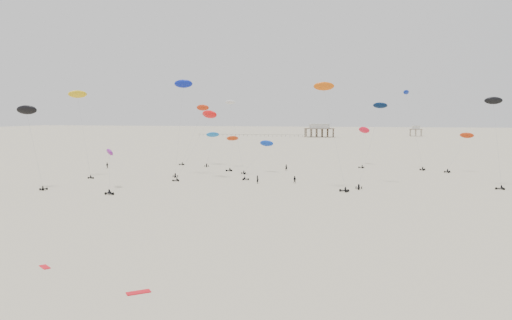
% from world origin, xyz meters
% --- Properties ---
extents(ground_plane, '(900.00, 900.00, 0.00)m').
position_xyz_m(ground_plane, '(0.00, 200.00, 0.00)').
color(ground_plane, '#C1B699').
extents(pavilion_main, '(21.00, 13.00, 9.80)m').
position_xyz_m(pavilion_main, '(-10.00, 350.00, 4.22)').
color(pavilion_main, brown).
rests_on(pavilion_main, ground).
extents(pavilion_small, '(9.00, 7.00, 8.00)m').
position_xyz_m(pavilion_small, '(60.00, 380.00, 3.49)').
color(pavilion_small, brown).
rests_on(pavilion_small, ground).
extents(pier_fence, '(80.20, 0.20, 1.50)m').
position_xyz_m(pier_fence, '(-62.00, 350.00, 0.77)').
color(pier_fence, black).
rests_on(pier_fence, ground).
extents(rig_0, '(4.72, 10.62, 11.71)m').
position_xyz_m(rig_0, '(-26.61, 141.13, 7.33)').
color(rig_0, black).
rests_on(rig_0, ground).
extents(rig_1, '(7.32, 10.85, 24.39)m').
position_xyz_m(rig_1, '(36.86, 144.22, 12.76)').
color(rig_1, black).
rests_on(rig_1, ground).
extents(rig_2, '(4.04, 9.52, 20.92)m').
position_xyz_m(rig_2, '(51.64, 109.75, 14.34)').
color(rig_2, black).
rests_on(rig_2, ground).
extents(rig_3, '(7.35, 14.97, 21.83)m').
position_xyz_m(rig_3, '(23.92, 105.28, 11.23)').
color(rig_3, black).
rests_on(rig_3, ground).
extents(rig_4, '(5.38, 10.27, 26.31)m').
position_xyz_m(rig_4, '(-26.76, 115.62, 20.97)').
color(rig_4, black).
rests_on(rig_4, ground).
extents(rig_5, '(8.79, 6.85, 11.90)m').
position_xyz_m(rig_5, '(49.28, 137.90, 7.18)').
color(rig_5, black).
rests_on(rig_5, ground).
extents(rig_6, '(8.49, 8.95, 10.64)m').
position_xyz_m(rig_6, '(-6.23, 124.51, 6.68)').
color(rig_6, black).
rests_on(rig_6, ground).
extents(rig_7, '(8.12, 12.61, 12.46)m').
position_xyz_m(rig_7, '(-32.33, 85.35, 5.52)').
color(rig_7, black).
rests_on(rig_7, ground).
extents(rig_8, '(8.88, 8.82, 24.08)m').
position_xyz_m(rig_8, '(14.35, 98.14, 17.53)').
color(rig_8, black).
rests_on(rig_8, ground).
extents(rig_9, '(9.19, 7.23, 20.14)m').
position_xyz_m(rig_9, '(-31.23, 143.44, 16.04)').
color(rig_9, black).
rests_on(rig_9, ground).
extents(rig_10, '(9.07, 11.83, 22.50)m').
position_xyz_m(rig_10, '(-10.70, 113.24, 11.08)').
color(rig_10, black).
rests_on(rig_10, ground).
extents(rig_11, '(5.77, 15.95, 15.65)m').
position_xyz_m(rig_11, '(-18.01, 134.90, 6.43)').
color(rig_11, black).
rests_on(rig_11, ground).
extents(rig_12, '(9.77, 13.00, 19.19)m').
position_xyz_m(rig_12, '(-18.11, 110.30, 15.06)').
color(rig_12, black).
rests_on(rig_12, ground).
extents(rig_13, '(10.11, 8.76, 23.48)m').
position_xyz_m(rig_13, '(-52.59, 106.80, 19.20)').
color(rig_13, black).
rests_on(rig_13, ground).
extents(rig_14, '(9.06, 5.17, 18.82)m').
position_xyz_m(rig_14, '(-51.23, 84.23, 15.19)').
color(rig_14, black).
rests_on(rig_14, ground).
extents(rig_15, '(5.07, 16.57, 16.25)m').
position_xyz_m(rig_15, '(22.02, 153.79, 10.14)').
color(rig_15, black).
rests_on(rig_15, ground).
extents(spectator_0, '(1.01, 1.00, 2.31)m').
position_xyz_m(spectator_0, '(-2.68, 101.96, 0.00)').
color(spectator_0, black).
rests_on(spectator_0, ground).
extents(spectator_1, '(1.13, 0.90, 2.03)m').
position_xyz_m(spectator_1, '(6.00, 104.36, 0.00)').
color(spectator_1, black).
rests_on(spectator_1, ground).
extents(spectator_2, '(1.40, 1.09, 2.09)m').
position_xyz_m(spectator_2, '(-55.24, 125.44, 0.00)').
color(spectator_2, black).
rests_on(spectator_2, ground).
extents(spectator_3, '(0.79, 0.55, 2.13)m').
position_xyz_m(spectator_3, '(-0.23, 131.06, 0.00)').
color(spectator_3, black).
rests_on(spectator_3, ground).
extents(grounded_kite_a, '(2.28, 2.07, 0.08)m').
position_xyz_m(grounded_kite_a, '(1.92, 27.65, 0.00)').
color(grounded_kite_a, red).
rests_on(grounded_kite_a, ground).
extents(grounded_kite_b, '(1.86, 1.64, 0.07)m').
position_xyz_m(grounded_kite_b, '(-11.53, 32.69, 0.00)').
color(grounded_kite_b, red).
rests_on(grounded_kite_b, ground).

